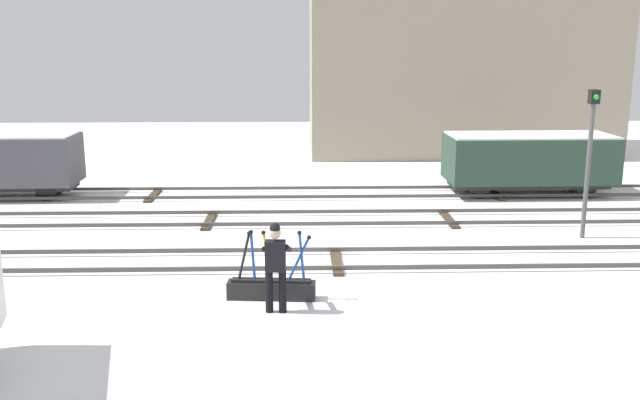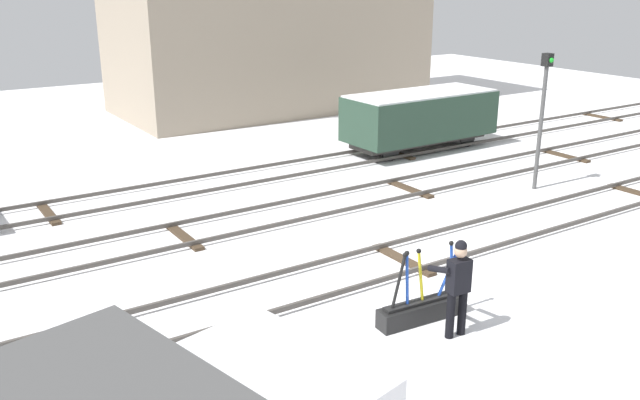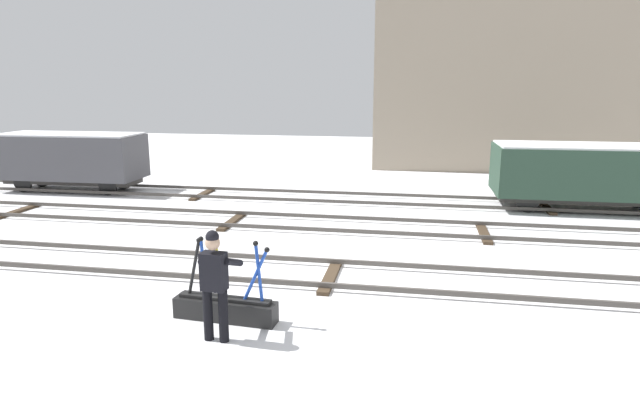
{
  "view_description": "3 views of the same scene",
  "coord_description": "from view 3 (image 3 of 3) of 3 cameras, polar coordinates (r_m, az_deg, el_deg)",
  "views": [
    {
      "loc": [
        -0.84,
        -15.83,
        5.14
      ],
      "look_at": [
        -0.33,
        2.18,
        1.05
      ],
      "focal_mm": 39.22,
      "sensor_mm": 36.0,
      "label": 1
    },
    {
      "loc": [
        -9.1,
        -10.6,
        6.01
      ],
      "look_at": [
        -0.36,
        2.8,
        0.72
      ],
      "focal_mm": 38.23,
      "sensor_mm": 36.0,
      "label": 2
    },
    {
      "loc": [
        1.64,
        -10.39,
        3.96
      ],
      "look_at": [
        -0.61,
        2.19,
        1.17
      ],
      "focal_mm": 30.13,
      "sensor_mm": 36.0,
      "label": 3
    }
  ],
  "objects": [
    {
      "name": "track_siding_far",
      "position": [
        18.36,
        4.8,
        0.17
      ],
      "size": [
        44.0,
        1.94,
        0.18
      ],
      "color": "#4C4742",
      "rests_on": "ground_plane"
    },
    {
      "name": "freight_car_far_end",
      "position": [
        18.85,
        26.44,
        2.67
      ],
      "size": [
        5.59,
        2.26,
        2.08
      ],
      "rotation": [
        0.0,
        0.0,
        0.01
      ],
      "color": "#2D2B28",
      "rests_on": "ground_plane"
    },
    {
      "name": "track_siding_near",
      "position": [
        14.95,
        3.51,
        -2.65
      ],
      "size": [
        44.0,
        1.94,
        0.18
      ],
      "color": "#4C4742",
      "rests_on": "ground_plane"
    },
    {
      "name": "apartment_building",
      "position": [
        28.63,
        20.9,
        15.31
      ],
      "size": [
        14.16,
        6.97,
        11.68
      ],
      "color": "gray",
      "rests_on": "ground_plane"
    },
    {
      "name": "track_main_line",
      "position": [
        11.2,
        1.12,
        -7.8
      ],
      "size": [
        44.0,
        1.94,
        0.18
      ],
      "color": "#4C4742",
      "rests_on": "ground_plane"
    },
    {
      "name": "ground_plane",
      "position": [
        11.24,
        1.11,
        -8.32
      ],
      "size": [
        60.0,
        60.0,
        0.0
      ],
      "primitive_type": "plane",
      "color": "white"
    },
    {
      "name": "freight_car_near_switch",
      "position": [
        22.04,
        -24.92,
        4.12
      ],
      "size": [
        5.27,
        2.07,
        2.15
      ],
      "rotation": [
        0.0,
        0.0,
        0.02
      ],
      "color": "#2D2B28",
      "rests_on": "ground_plane"
    },
    {
      "name": "switch_lever_frame",
      "position": [
        9.44,
        -10.01,
        -11.02
      ],
      "size": [
        1.82,
        0.5,
        1.45
      ],
      "rotation": [
        0.0,
        0.0,
        -0.08
      ],
      "color": "black",
      "rests_on": "ground_plane"
    },
    {
      "name": "rail_worker",
      "position": [
        8.5,
        -11.1,
        -8.2
      ],
      "size": [
        0.57,
        0.71,
        1.79
      ],
      "rotation": [
        0.0,
        0.0,
        -0.08
      ],
      "color": "black",
      "rests_on": "ground_plane"
    }
  ]
}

